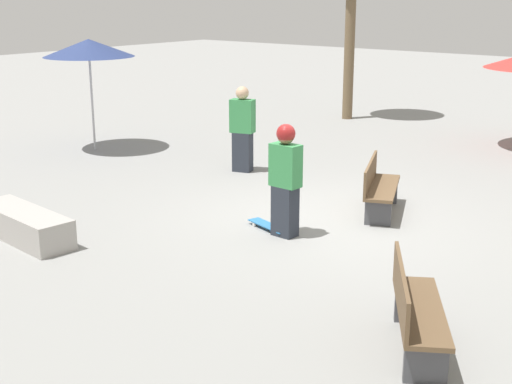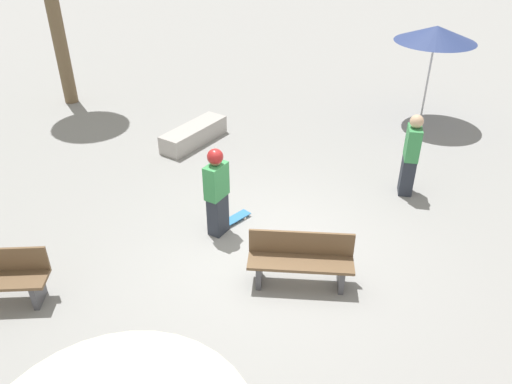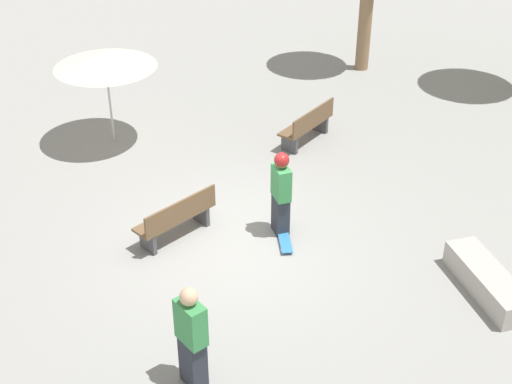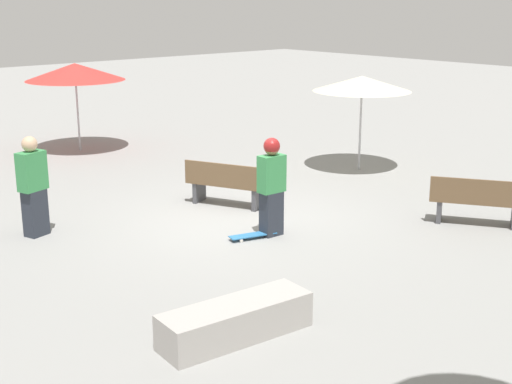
{
  "view_description": "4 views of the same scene",
  "coord_description": "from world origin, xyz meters",
  "px_view_note": "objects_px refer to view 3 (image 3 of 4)",
  "views": [
    {
      "loc": [
        -8.86,
        -5.69,
        3.44
      ],
      "look_at": [
        -1.21,
        0.38,
        0.67
      ],
      "focal_mm": 50.0,
      "sensor_mm": 36.0,
      "label": 1
    },
    {
      "loc": [
        3.08,
        -5.98,
        5.27
      ],
      "look_at": [
        -0.33,
        0.4,
        0.83
      ],
      "focal_mm": 35.0,
      "sensor_mm": 36.0,
      "label": 2
    },
    {
      "loc": [
        3.51,
        9.92,
        7.56
      ],
      "look_at": [
        -0.35,
        0.3,
        1.12
      ],
      "focal_mm": 50.0,
      "sensor_mm": 36.0,
      "label": 3
    },
    {
      "loc": [
        -9.15,
        7.75,
        3.85
      ],
      "look_at": [
        -0.49,
        0.04,
        0.65
      ],
      "focal_mm": 50.0,
      "sensor_mm": 36.0,
      "label": 4
    }
  ],
  "objects_px": {
    "skater_main": "(281,191)",
    "bystander_watching": "(192,337)",
    "bench_far": "(177,218)",
    "bench_near": "(308,125)",
    "skateboard": "(285,240)",
    "concrete_ledge": "(487,281)",
    "shade_umbrella_cream": "(105,59)"
  },
  "relations": [
    {
      "from": "bench_near",
      "to": "skateboard",
      "type": "bearing_deg",
      "value": -152.65
    },
    {
      "from": "skateboard",
      "to": "bench_far",
      "type": "xyz_separation_m",
      "value": [
        1.74,
        -0.87,
        0.37
      ]
    },
    {
      "from": "bystander_watching",
      "to": "skater_main",
      "type": "bearing_deg",
      "value": -58.97
    },
    {
      "from": "skater_main",
      "to": "shade_umbrella_cream",
      "type": "xyz_separation_m",
      "value": [
        2.08,
        -4.67,
        1.07
      ]
    },
    {
      "from": "skateboard",
      "to": "concrete_ledge",
      "type": "xyz_separation_m",
      "value": [
        -2.51,
        2.48,
        0.16
      ]
    },
    {
      "from": "concrete_ledge",
      "to": "shade_umbrella_cream",
      "type": "xyz_separation_m",
      "value": [
        4.52,
        -7.5,
        1.75
      ]
    },
    {
      "from": "concrete_ledge",
      "to": "skater_main",
      "type": "bearing_deg",
      "value": -49.21
    },
    {
      "from": "skateboard",
      "to": "bench_near",
      "type": "height_order",
      "value": "bench_near"
    },
    {
      "from": "bench_near",
      "to": "bench_far",
      "type": "xyz_separation_m",
      "value": [
        3.78,
        2.49,
        0.0
      ]
    },
    {
      "from": "concrete_ledge",
      "to": "shade_umbrella_cream",
      "type": "distance_m",
      "value": 8.93
    },
    {
      "from": "bench_near",
      "to": "shade_umbrella_cream",
      "type": "xyz_separation_m",
      "value": [
        4.05,
        -1.66,
        1.53
      ]
    },
    {
      "from": "skater_main",
      "to": "bench_near",
      "type": "height_order",
      "value": "skater_main"
    },
    {
      "from": "bench_far",
      "to": "shade_umbrella_cream",
      "type": "height_order",
      "value": "shade_umbrella_cream"
    },
    {
      "from": "skateboard",
      "to": "bystander_watching",
      "type": "relative_size",
      "value": 0.49
    },
    {
      "from": "skateboard",
      "to": "concrete_ledge",
      "type": "bearing_deg",
      "value": 61.49
    },
    {
      "from": "bench_far",
      "to": "bystander_watching",
      "type": "distance_m",
      "value": 3.55
    },
    {
      "from": "concrete_ledge",
      "to": "bystander_watching",
      "type": "distance_m",
      "value": 5.06
    },
    {
      "from": "bench_near",
      "to": "shade_umbrella_cream",
      "type": "bearing_deg",
      "value": 126.34
    },
    {
      "from": "skater_main",
      "to": "bench_far",
      "type": "distance_m",
      "value": 1.94
    },
    {
      "from": "skater_main",
      "to": "skateboard",
      "type": "xyz_separation_m",
      "value": [
        0.07,
        0.35,
        -0.83
      ]
    },
    {
      "from": "bench_far",
      "to": "concrete_ledge",
      "type": "bearing_deg",
      "value": -61.82
    },
    {
      "from": "skater_main",
      "to": "shade_umbrella_cream",
      "type": "height_order",
      "value": "shade_umbrella_cream"
    },
    {
      "from": "skater_main",
      "to": "bystander_watching",
      "type": "bearing_deg",
      "value": -38.85
    },
    {
      "from": "skateboard",
      "to": "bench_far",
      "type": "relative_size",
      "value": 0.5
    },
    {
      "from": "skater_main",
      "to": "bystander_watching",
      "type": "distance_m",
      "value": 3.9
    },
    {
      "from": "bench_near",
      "to": "bystander_watching",
      "type": "relative_size",
      "value": 0.95
    },
    {
      "from": "skater_main",
      "to": "concrete_ledge",
      "type": "xyz_separation_m",
      "value": [
        -2.44,
        2.83,
        -0.67
      ]
    },
    {
      "from": "skateboard",
      "to": "bench_far",
      "type": "height_order",
      "value": "bench_far"
    },
    {
      "from": "bench_far",
      "to": "bystander_watching",
      "type": "height_order",
      "value": "bystander_watching"
    },
    {
      "from": "bench_near",
      "to": "bystander_watching",
      "type": "bearing_deg",
      "value": -158.94
    },
    {
      "from": "skateboard",
      "to": "shade_umbrella_cream",
      "type": "distance_m",
      "value": 5.73
    },
    {
      "from": "bench_near",
      "to": "shade_umbrella_cream",
      "type": "distance_m",
      "value": 4.64
    }
  ]
}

